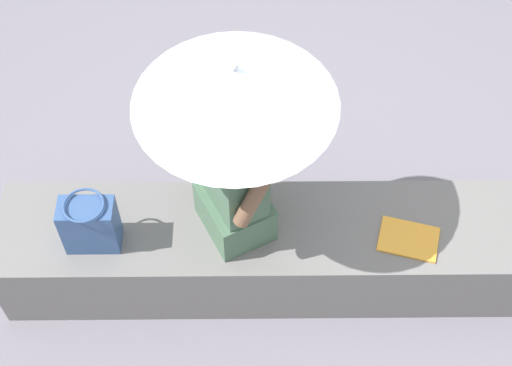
{
  "coord_description": "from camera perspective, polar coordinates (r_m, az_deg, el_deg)",
  "views": [
    {
      "loc": [
        -0.11,
        -1.96,
        3.49
      ],
      "look_at": [
        -0.1,
        0.01,
        0.8
      ],
      "focal_mm": 52.2,
      "sensor_mm": 36.0,
      "label": 1
    }
  ],
  "objects": [
    {
      "name": "parasol",
      "position": [
        2.93,
        -1.63,
        7.35
      ],
      "size": [
        0.84,
        0.84,
        1.04
      ],
      "color": "#B7B7BC",
      "rests_on": "stone_bench"
    },
    {
      "name": "person_seated",
      "position": [
        3.31,
        -1.72,
        0.49
      ],
      "size": [
        0.4,
        0.51,
        0.9
      ],
      "color": "#47664C",
      "rests_on": "stone_bench"
    },
    {
      "name": "stone_bench",
      "position": [
        3.81,
        1.5,
        -5.19
      ],
      "size": [
        2.73,
        0.54,
        0.45
      ],
      "primitive_type": "cube",
      "color": "slate",
      "rests_on": "ground"
    },
    {
      "name": "handbag_black",
      "position": [
        3.53,
        -12.62,
        -3.11
      ],
      "size": [
        0.26,
        0.19,
        0.31
      ],
      "color": "#335184",
      "rests_on": "stone_bench"
    },
    {
      "name": "ground_plane",
      "position": [
        4.0,
        1.43,
        -6.85
      ],
      "size": [
        14.0,
        14.0,
        0.0
      ],
      "primitive_type": "plane",
      "color": "slate"
    },
    {
      "name": "magazine",
      "position": [
        3.65,
        11.61,
        -4.23
      ],
      "size": [
        0.32,
        0.27,
        0.01
      ],
      "primitive_type": "cube",
      "rotation": [
        0.0,
        0.0,
        -0.27
      ],
      "color": "gold",
      "rests_on": "stone_bench"
    }
  ]
}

